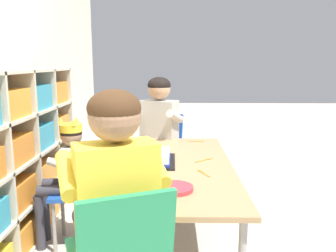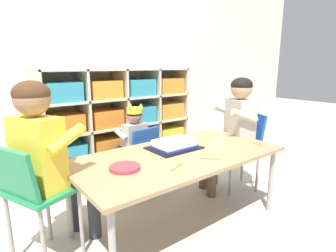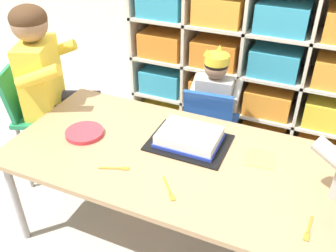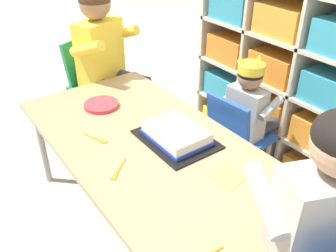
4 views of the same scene
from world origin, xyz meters
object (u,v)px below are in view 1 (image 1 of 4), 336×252
object	(u,v)px
classroom_chair_blue	(84,188)
guest_at_table_side	(156,125)
adult_helper_seated	(113,192)
activity_table	(171,170)
child_with_crown	(66,167)
paper_plate_stack	(175,188)
fork_near_child_seat	(197,141)
fork_at_table_front_edge	(205,160)
classroom_chair_guest_side	(162,146)
birthday_cake_on_tray	(153,158)
fork_by_napkin	(203,173)

from	to	relation	value
classroom_chair_blue	guest_at_table_side	xyz separation A→B (m)	(0.74, -0.43, 0.27)
classroom_chair_blue	adult_helper_seated	xyz separation A→B (m)	(-0.83, -0.34, 0.30)
activity_table	child_with_crown	size ratio (longest dim) A/B	1.81
classroom_chair_blue	paper_plate_stack	distance (m)	0.77
fork_near_child_seat	fork_at_table_front_edge	bearing A→B (deg)	95.47
classroom_chair_guest_side	birthday_cake_on_tray	world-z (taller)	classroom_chair_guest_side
activity_table	birthday_cake_on_tray	size ratio (longest dim) A/B	4.03
activity_table	classroom_chair_guest_side	distance (m)	0.87
paper_plate_stack	fork_at_table_front_edge	xyz separation A→B (m)	(0.54, -0.20, -0.01)
classroom_chair_blue	fork_near_child_seat	world-z (taller)	classroom_chair_blue
classroom_chair_guest_side	fork_near_child_seat	distance (m)	0.39
child_with_crown	classroom_chair_guest_side	xyz separation A→B (m)	(0.86, -0.58, -0.07)
classroom_chair_blue	child_with_crown	size ratio (longest dim) A/B	0.77
adult_helper_seated	birthday_cake_on_tray	size ratio (longest dim) A/B	2.89
classroom_chair_blue	fork_near_child_seat	distance (m)	1.00
classroom_chair_guest_side	guest_at_table_side	xyz separation A→B (m)	(-0.11, 0.05, 0.21)
activity_table	classroom_chair_blue	size ratio (longest dim) A/B	2.36
birthday_cake_on_tray	paper_plate_stack	xyz separation A→B (m)	(-0.50, -0.14, -0.02)
guest_at_table_side	fork_by_napkin	xyz separation A→B (m)	(-0.93, -0.32, -0.11)
adult_helper_seated	birthday_cake_on_tray	bearing A→B (deg)	-119.06
child_with_crown	fork_near_child_seat	xyz separation A→B (m)	(0.62, -0.87, 0.03)
activity_table	classroom_chair_blue	distance (m)	0.58
adult_helper_seated	guest_at_table_side	bearing A→B (deg)	-115.57
birthday_cake_on_tray	classroom_chair_blue	bearing A→B (deg)	93.91
classroom_chair_guest_side	paper_plate_stack	xyz separation A→B (m)	(-1.32, -0.11, 0.11)
fork_by_napkin	fork_at_table_front_edge	size ratio (longest dim) A/B	1.09
adult_helper_seated	classroom_chair_guest_side	world-z (taller)	adult_helper_seated
fork_by_napkin	fork_at_table_front_edge	bearing A→B (deg)	151.55
birthday_cake_on_tray	fork_at_table_front_edge	size ratio (longest dim) A/B	3.10
fork_near_child_seat	classroom_chair_blue	bearing A→B (deg)	42.86
birthday_cake_on_tray	fork_near_child_seat	bearing A→B (deg)	-28.99
child_with_crown	classroom_chair_guest_side	world-z (taller)	child_with_crown
adult_helper_seated	classroom_chair_guest_side	distance (m)	1.70
fork_near_child_seat	fork_at_table_front_edge	world-z (taller)	same
classroom_chair_guest_side	adult_helper_seated	bearing A→B (deg)	-71.97
fork_near_child_seat	fork_at_table_front_edge	distance (m)	0.54
fork_at_table_front_edge	fork_near_child_seat	bearing A→B (deg)	-128.96
guest_at_table_side	fork_by_napkin	size ratio (longest dim) A/B	7.99
birthday_cake_on_tray	fork_near_child_seat	xyz separation A→B (m)	(0.58, -0.32, -0.03)
classroom_chair_blue	guest_at_table_side	distance (m)	0.90
activity_table	birthday_cake_on_tray	xyz separation A→B (m)	(0.05, 0.12, 0.06)
activity_table	classroom_chair_blue	xyz separation A→B (m)	(0.02, 0.56, -0.13)
child_with_crown	fork_by_napkin	size ratio (longest dim) A/B	6.32
birthday_cake_on_tray	fork_near_child_seat	distance (m)	0.67
guest_at_table_side	classroom_chair_guest_side	bearing A→B (deg)	90.00
activity_table	fork_near_child_seat	xyz separation A→B (m)	(0.63, -0.21, 0.04)
classroom_chair_blue	guest_at_table_side	bearing A→B (deg)	144.43
activity_table	guest_at_table_side	size ratio (longest dim) A/B	1.43
classroom_chair_blue	birthday_cake_on_tray	bearing A→B (deg)	88.57
child_with_crown	fork_at_table_front_edge	distance (m)	0.89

